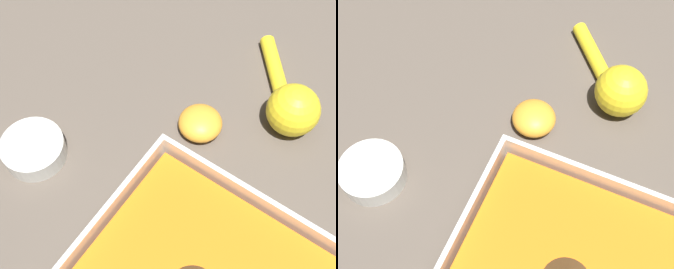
% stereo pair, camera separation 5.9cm
% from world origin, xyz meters
% --- Properties ---
extents(spice_bowl, '(0.08, 0.08, 0.03)m').
position_xyz_m(spice_bowl, '(0.28, -0.02, 0.01)').
color(spice_bowl, silver).
rests_on(spice_bowl, ground_plane).
extents(lemon_squeezer, '(0.14, 0.15, 0.07)m').
position_xyz_m(lemon_squeezer, '(0.04, -0.26, 0.03)').
color(lemon_squeezer, yellow).
rests_on(lemon_squeezer, ground_plane).
extents(lemon_half, '(0.06, 0.06, 0.03)m').
position_xyz_m(lemon_half, '(0.13, -0.17, 0.02)').
color(lemon_half, orange).
rests_on(lemon_half, ground_plane).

